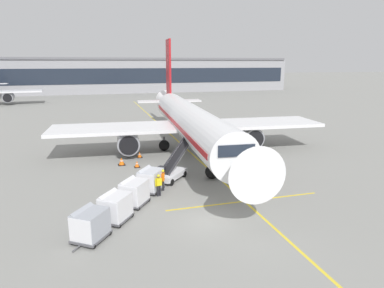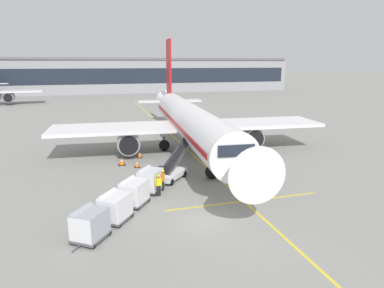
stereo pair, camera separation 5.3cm
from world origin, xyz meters
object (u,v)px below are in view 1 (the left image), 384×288
object	(u,v)px
ground_crew_by_carts	(148,179)
ground_crew_by_loader	(163,178)
baggage_cart_second	(134,192)
baggage_cart_lead	(150,180)
safety_cone_wingtip	(137,164)
belt_loader	(172,169)
baggage_cart_fourth	(90,224)
safety_cone_nose_mark	(122,161)
parked_airplane	(189,122)
safety_cone_engine_keepout	(140,155)
ground_crew_marshaller	(159,184)
baggage_cart_third	(115,206)

from	to	relation	value
ground_crew_by_carts	ground_crew_by_loader	bearing A→B (deg)	-10.77
baggage_cart_second	ground_crew_by_carts	bearing A→B (deg)	60.53
baggage_cart_lead	safety_cone_wingtip	xyz separation A→B (m)	(-0.20, 6.79, -0.69)
belt_loader	baggage_cart_second	world-z (taller)	belt_loader
baggage_cart_fourth	safety_cone_nose_mark	world-z (taller)	baggage_cart_fourth
belt_loader	ground_crew_by_carts	bearing A→B (deg)	-137.58
ground_crew_by_carts	baggage_cart_fourth	bearing A→B (deg)	-122.94
parked_airplane	baggage_cart_second	distance (m)	16.05
safety_cone_engine_keepout	ground_crew_marshaller	bearing A→B (deg)	-90.22
parked_airplane	safety_cone_wingtip	xyz separation A→B (m)	(-6.66, -4.63, -3.15)
baggage_cart_fourth	ground_crew_marshaller	xyz separation A→B (m)	(5.04, 5.49, -0.00)
baggage_cart_third	belt_loader	bearing A→B (deg)	52.64
belt_loader	safety_cone_nose_mark	bearing A→B (deg)	125.34
ground_crew_by_carts	safety_cone_nose_mark	xyz separation A→B (m)	(-1.44, 7.75, -0.61)
parked_airplane	safety_cone_nose_mark	bearing A→B (deg)	-156.69
belt_loader	ground_crew_marshaller	bearing A→B (deg)	-117.16
parked_airplane	baggage_cart_second	world-z (taller)	parked_airplane
ground_crew_by_loader	ground_crew_marshaller	distance (m)	1.24
belt_loader	baggage_cart_fourth	world-z (taller)	belt_loader
belt_loader	ground_crew_by_loader	size ratio (longest dim) A/B	2.73
belt_loader	ground_crew_by_loader	world-z (taller)	belt_loader
baggage_cart_second	safety_cone_nose_mark	world-z (taller)	baggage_cart_second
baggage_cart_second	safety_cone_wingtip	world-z (taller)	baggage_cart_second
safety_cone_wingtip	safety_cone_nose_mark	distance (m)	1.82
baggage_cart_lead	safety_cone_nose_mark	size ratio (longest dim) A/B	3.42
baggage_cart_second	safety_cone_nose_mark	bearing A→B (deg)	90.23
safety_cone_nose_mark	baggage_cart_second	bearing A→B (deg)	-89.77
ground_crew_by_carts	baggage_cart_lead	bearing A→B (deg)	-54.35
baggage_cart_lead	safety_cone_nose_mark	xyz separation A→B (m)	(-1.59, 7.96, -0.62)
safety_cone_nose_mark	safety_cone_wingtip	bearing A→B (deg)	-40.00
baggage_cart_lead	baggage_cart_third	size ratio (longest dim) A/B	1.00
baggage_cart_third	ground_crew_by_carts	xyz separation A→B (m)	(2.87, 4.74, -0.00)
safety_cone_wingtip	safety_cone_nose_mark	xyz separation A→B (m)	(-1.39, 1.17, 0.07)
ground_crew_marshaller	belt_loader	bearing A→B (deg)	62.84
belt_loader	safety_cone_wingtip	world-z (taller)	belt_loader
parked_airplane	ground_crew_marshaller	bearing A→B (deg)	-115.50
safety_cone_nose_mark	ground_crew_marshaller	bearing A→B (deg)	-77.20
parked_airplane	baggage_cart_fourth	xyz separation A→B (m)	(-11.03, -18.04, -2.46)
safety_cone_wingtip	baggage_cart_lead	bearing A→B (deg)	-88.33
parked_airplane	baggage_cart_fourth	bearing A→B (deg)	-121.44
parked_airplane	ground_crew_by_loader	bearing A→B (deg)	-115.33
ground_crew_by_carts	ground_crew_marshaller	size ratio (longest dim) A/B	1.00
safety_cone_nose_mark	ground_crew_by_carts	bearing A→B (deg)	-79.48
ground_crew_by_loader	ground_crew_marshaller	size ratio (longest dim) A/B	1.00
baggage_cart_lead	ground_crew_by_loader	size ratio (longest dim) A/B	1.54
parked_airplane	belt_loader	bearing A→B (deg)	-114.82
baggage_cart_lead	safety_cone_nose_mark	world-z (taller)	baggage_cart_lead
baggage_cart_lead	ground_crew_by_loader	bearing A→B (deg)	-1.02
baggage_cart_second	baggage_cart_fourth	world-z (taller)	same
parked_airplane	baggage_cart_lead	distance (m)	13.35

